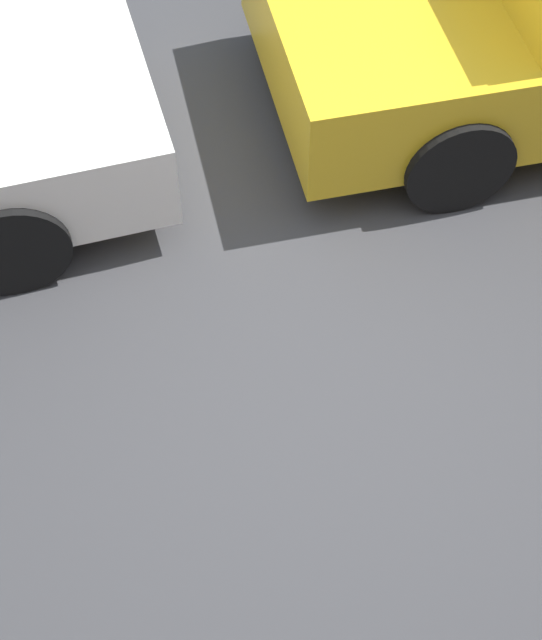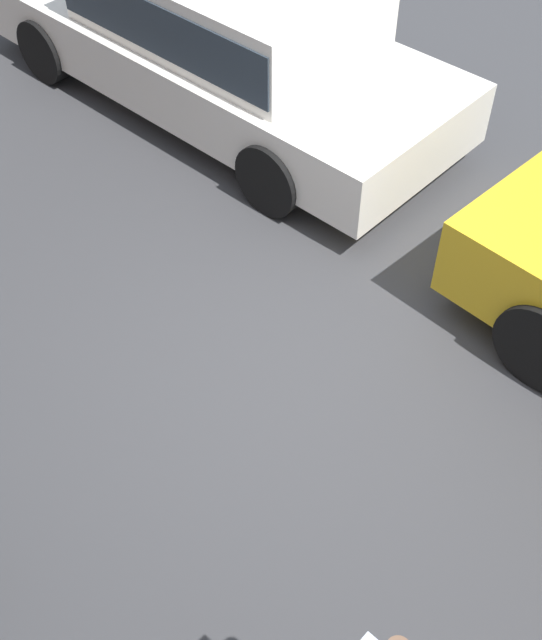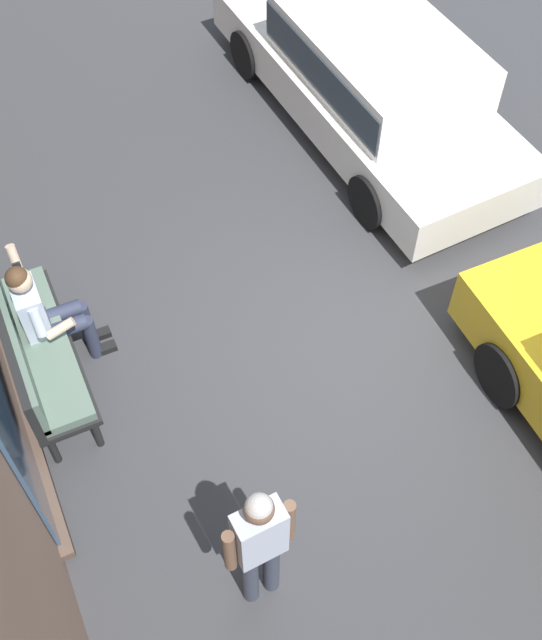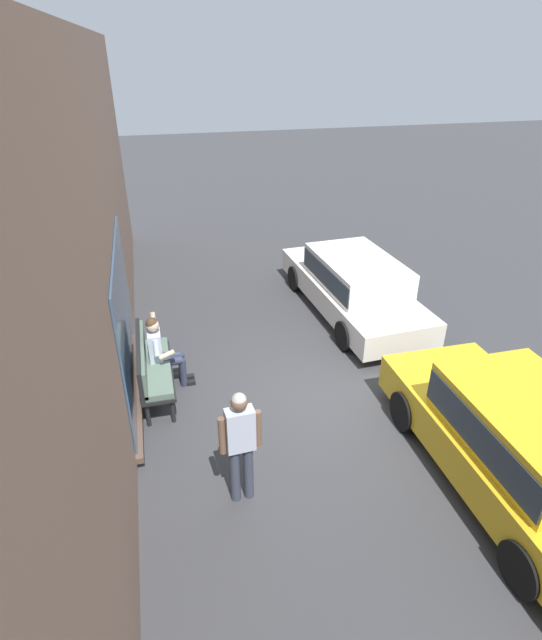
{
  "view_description": "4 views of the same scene",
  "coord_description": "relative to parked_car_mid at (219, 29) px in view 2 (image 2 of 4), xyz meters",
  "views": [
    {
      "loc": [
        0.81,
        2.6,
        4.15
      ],
      "look_at": [
        0.32,
        0.4,
        1.03
      ],
      "focal_mm": 55.0,
      "sensor_mm": 36.0,
      "label": 1
    },
    {
      "loc": [
        -2.22,
        2.6,
        4.11
      ],
      "look_at": [
        -0.04,
        0.51,
        0.85
      ],
      "focal_mm": 45.0,
      "sensor_mm": 36.0,
      "label": 2
    },
    {
      "loc": [
        -3.69,
        2.6,
        6.46
      ],
      "look_at": [
        0.03,
        0.91,
        0.86
      ],
      "focal_mm": 45.0,
      "sensor_mm": 36.0,
      "label": 3
    },
    {
      "loc": [
        -6.49,
        2.6,
        5.35
      ],
      "look_at": [
        0.77,
        0.79,
        1.21
      ],
      "focal_mm": 28.0,
      "sensor_mm": 36.0,
      "label": 4
    }
  ],
  "objects": [
    {
      "name": "ground_plane",
      "position": [
        -2.81,
        1.6,
        -0.74
      ],
      "size": [
        60.0,
        60.0,
        0.0
      ],
      "primitive_type": "plane",
      "color": "#38383A"
    },
    {
      "name": "parked_car_mid",
      "position": [
        0.0,
        0.0,
        0.0
      ],
      "size": [
        4.76,
        2.01,
        1.36
      ],
      "color": "white",
      "rests_on": "ground_plane"
    }
  ]
}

